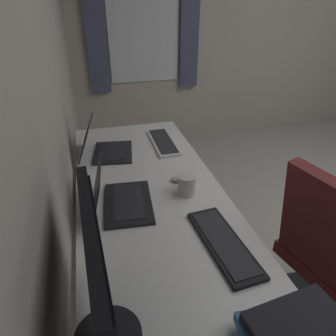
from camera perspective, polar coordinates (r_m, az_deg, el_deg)
The scene contains 15 objects.
wall_back at distance 1.10m, azimuth -24.99°, elevation 11.35°, with size 5.27×0.10×2.60m, color beige.
wall_right at distance 3.98m, azimuth 17.13°, elevation 24.69°, with size 0.10×4.90×2.60m, color beige.
window_panel at distance 3.44m, azimuth -4.67°, elevation 25.00°, with size 0.02×0.74×1.11m, color white.
curtain_near at distance 3.53m, azimuth 4.06°, elevation 25.16°, with size 0.05×0.20×1.27m, color #4C5170.
curtain_far at distance 3.35m, azimuth -13.58°, elevation 24.22°, with size 0.05×0.20×1.27m, color #4C5170.
desk at distance 1.46m, azimuth -1.93°, elevation -9.91°, with size 2.11×0.73×0.73m.
drawer_pedestal at distance 1.93m, azimuth -4.98°, elevation -10.67°, with size 0.40×0.51×0.69m.
monitor_primary at distance 0.83m, azimuth -12.76°, elevation -19.80°, with size 0.52×0.20×0.44m.
laptop_leftmost at distance 1.44m, azimuth -9.71°, elevation -5.29°, with size 0.36×0.30×0.22m.
laptop_left at distance 1.91m, azimuth -12.18°, elevation 3.97°, with size 0.33×0.35×0.22m.
keyboard_main at distance 1.26m, azimuth 10.39°, elevation -13.67°, with size 0.43×0.17×0.02m.
keyboard_spare at distance 2.02m, azimuth -0.91°, elevation 4.91°, with size 0.42×0.14×0.02m.
mouse_main at distance 1.62m, azimuth 2.45°, elevation -1.84°, with size 0.06×0.10×0.03m, color silver.
coffee_mug at distance 1.50m, azimuth 3.54°, elevation -3.14°, with size 0.13×0.09×0.10m.
office_chair at distance 1.73m, azimuth 27.71°, elevation -15.96°, with size 0.56×0.59×0.97m.
Camera 1 is at (-1.04, 2.00, 1.61)m, focal length 32.50 mm.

